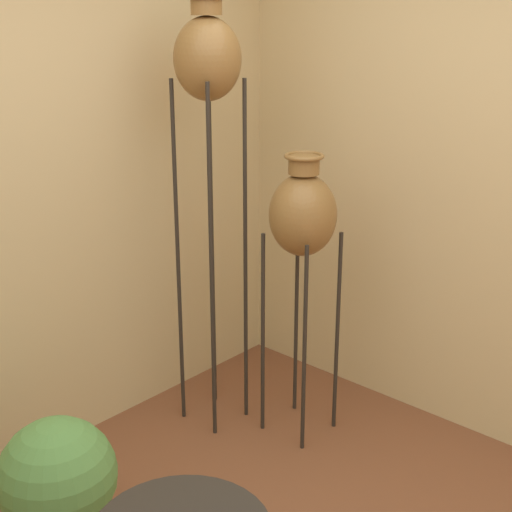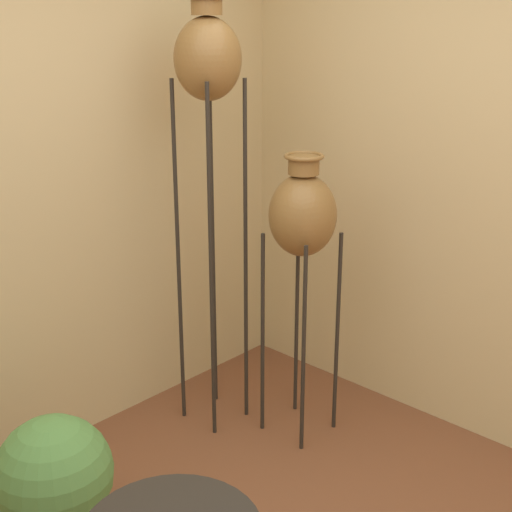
# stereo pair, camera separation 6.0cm
# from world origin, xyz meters

# --- Properties ---
(vase_stand_tall) EXTENTS (0.31, 0.31, 2.12)m
(vase_stand_tall) POSITION_xyz_m (0.86, 1.26, 1.79)
(vase_stand_tall) COLOR #28231E
(vase_stand_tall) RESTS_ON ground_plane
(vase_stand_medium) EXTENTS (0.32, 0.32, 1.43)m
(vase_stand_medium) POSITION_xyz_m (1.07, 0.86, 1.13)
(vase_stand_medium) COLOR #28231E
(vase_stand_medium) RESTS_ON ground_plane
(potted_plant) EXTENTS (0.46, 0.46, 0.59)m
(potted_plant) POSITION_xyz_m (-0.26, 0.98, 0.31)
(potted_plant) COLOR olive
(potted_plant) RESTS_ON ground_plane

